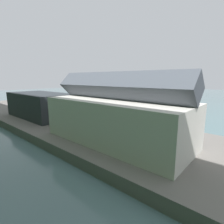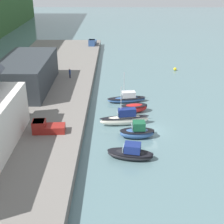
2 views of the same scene
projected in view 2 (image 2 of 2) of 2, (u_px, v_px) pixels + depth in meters
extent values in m
plane|color=slate|center=(150.00, 131.00, 49.99)|extent=(320.00, 320.00, 0.00)
cube|color=slate|center=(18.00, 126.00, 49.85)|extent=(118.30, 21.23, 1.63)
cube|color=#2D3338|center=(27.00, 73.00, 61.88)|extent=(18.79, 9.19, 5.99)
cube|color=slate|center=(49.00, 73.00, 61.84)|extent=(17.85, 0.10, 3.59)
ellipsoid|color=black|center=(130.00, 155.00, 42.78)|extent=(3.30, 6.54, 1.13)
ellipsoid|color=black|center=(130.00, 152.00, 42.61)|extent=(3.41, 6.67, 0.12)
cube|color=navy|center=(133.00, 148.00, 42.23)|extent=(2.04, 2.44, 1.18)
cube|color=#8CA5B2|center=(123.00, 148.00, 42.52)|extent=(1.51, 0.36, 0.59)
cube|color=black|center=(152.00, 156.00, 42.19)|extent=(0.40, 0.34, 0.56)
ellipsoid|color=#33568E|center=(137.00, 133.00, 47.85)|extent=(2.38, 5.32, 1.46)
ellipsoid|color=black|center=(137.00, 131.00, 47.63)|extent=(2.47, 5.43, 0.12)
cube|color=#195638|center=(139.00, 126.00, 47.28)|extent=(1.69, 1.90, 1.26)
cube|color=#8CA5B2|center=(132.00, 127.00, 47.32)|extent=(1.45, 0.17, 0.63)
cube|color=black|center=(153.00, 131.00, 47.81)|extent=(0.37, 0.30, 0.56)
ellipsoid|color=white|center=(124.00, 120.00, 51.69)|extent=(2.73, 8.31, 1.61)
ellipsoid|color=black|center=(124.00, 117.00, 51.44)|extent=(2.82, 8.48, 0.12)
cube|color=navy|center=(127.00, 112.00, 51.11)|extent=(1.54, 3.00, 1.30)
cube|color=#8CA5B2|center=(118.00, 114.00, 50.99)|extent=(1.01, 0.25, 0.65)
cylinder|color=silver|center=(121.00, 102.00, 50.15)|extent=(0.10, 0.10, 5.17)
ellipsoid|color=red|center=(134.00, 108.00, 56.15)|extent=(2.76, 4.92, 1.58)
ellipsoid|color=black|center=(134.00, 105.00, 55.91)|extent=(2.86, 5.03, 0.12)
cube|color=black|center=(146.00, 106.00, 56.32)|extent=(0.40, 0.34, 0.56)
ellipsoid|color=#33568E|center=(127.00, 100.00, 60.37)|extent=(2.96, 7.58, 1.00)
ellipsoid|color=black|center=(127.00, 98.00, 60.22)|extent=(3.05, 7.74, 0.12)
cube|color=silver|center=(129.00, 94.00, 59.96)|extent=(1.78, 2.77, 1.15)
cube|color=#8CA5B2|center=(121.00, 96.00, 59.85)|extent=(1.27, 0.29, 0.58)
cylinder|color=silver|center=(124.00, 85.00, 58.99)|extent=(0.10, 0.10, 5.12)
cube|color=maroon|center=(53.00, 129.00, 46.22)|extent=(2.21, 3.63, 1.10)
cube|color=maroon|center=(39.00, 127.00, 45.95)|extent=(2.01, 2.00, 1.90)
cube|color=#2D333D|center=(39.00, 122.00, 45.65)|extent=(1.90, 1.73, 0.50)
cube|color=#2D4C84|center=(93.00, 42.00, 97.07)|extent=(3.65, 2.26, 1.10)
cube|color=#2D4C84|center=(92.00, 43.00, 95.08)|extent=(2.03, 2.04, 1.90)
cube|color=#2D333D|center=(92.00, 40.00, 94.78)|extent=(1.75, 1.92, 0.50)
cylinder|color=#232838|center=(70.00, 76.00, 68.32)|extent=(0.32, 0.32, 0.85)
cylinder|color=navy|center=(70.00, 72.00, 67.91)|extent=(0.40, 0.40, 1.05)
sphere|color=tan|center=(70.00, 69.00, 67.64)|extent=(0.24, 0.24, 0.24)
sphere|color=yellow|center=(175.00, 69.00, 78.40)|extent=(0.78, 0.78, 0.78)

